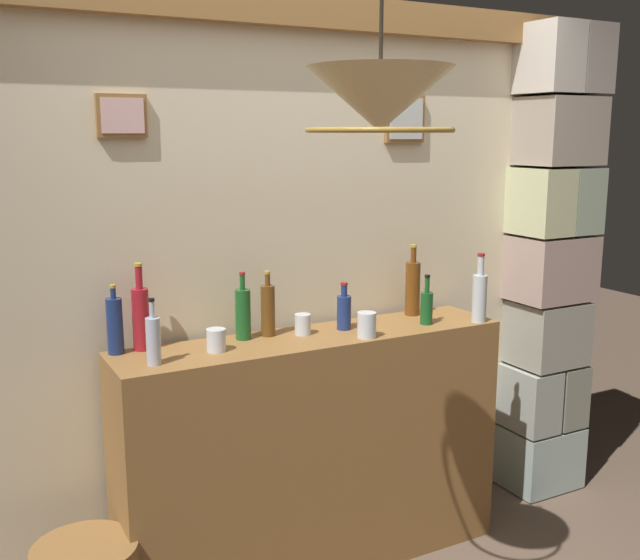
{
  "coord_description": "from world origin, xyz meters",
  "views": [
    {
      "loc": [
        -1.41,
        -1.84,
        1.9
      ],
      "look_at": [
        0.0,
        0.79,
        1.31
      ],
      "focal_mm": 41.6,
      "sensor_mm": 36.0,
      "label": 1
    }
  ],
  "objects_px": {
    "glass_tumbler_shot": "(367,325)",
    "liquor_bottle_rye": "(479,296)",
    "pendant_lamp": "(380,102)",
    "liquor_bottle_brandy": "(243,313)",
    "liquor_bottle_tequila": "(427,306)",
    "liquor_bottle_mezcal": "(115,325)",
    "liquor_bottle_whiskey": "(153,340)",
    "liquor_bottle_vermouth": "(141,317)",
    "liquor_bottle_gin": "(268,310)",
    "liquor_bottle_rum": "(344,311)",
    "glass_tumbler_rocks": "(216,340)",
    "liquor_bottle_bourbon": "(413,287)",
    "glass_tumbler_highball": "(303,324)"
  },
  "relations": [
    {
      "from": "glass_tumbler_rocks",
      "to": "liquor_bottle_rye",
      "type": "bearing_deg",
      "value": -5.7
    },
    {
      "from": "liquor_bottle_gin",
      "to": "liquor_bottle_rum",
      "type": "bearing_deg",
      "value": -10.16
    },
    {
      "from": "liquor_bottle_tequila",
      "to": "liquor_bottle_mezcal",
      "type": "distance_m",
      "value": 1.35
    },
    {
      "from": "pendant_lamp",
      "to": "liquor_bottle_whiskey",
      "type": "bearing_deg",
      "value": 127.08
    },
    {
      "from": "glass_tumbler_highball",
      "to": "pendant_lamp",
      "type": "xyz_separation_m",
      "value": [
        -0.15,
        -0.81,
        0.89
      ]
    },
    {
      "from": "liquor_bottle_bourbon",
      "to": "glass_tumbler_shot",
      "type": "distance_m",
      "value": 0.47
    },
    {
      "from": "liquor_bottle_brandy",
      "to": "liquor_bottle_bourbon",
      "type": "relative_size",
      "value": 0.85
    },
    {
      "from": "liquor_bottle_gin",
      "to": "liquor_bottle_brandy",
      "type": "distance_m",
      "value": 0.11
    },
    {
      "from": "liquor_bottle_gin",
      "to": "glass_tumbler_highball",
      "type": "height_order",
      "value": "liquor_bottle_gin"
    },
    {
      "from": "liquor_bottle_gin",
      "to": "liquor_bottle_rye",
      "type": "bearing_deg",
      "value": -13.97
    },
    {
      "from": "liquor_bottle_rye",
      "to": "liquor_bottle_mezcal",
      "type": "height_order",
      "value": "liquor_bottle_rye"
    },
    {
      "from": "liquor_bottle_brandy",
      "to": "glass_tumbler_shot",
      "type": "relative_size",
      "value": 2.64
    },
    {
      "from": "glass_tumbler_shot",
      "to": "pendant_lamp",
      "type": "distance_m",
      "value": 1.15
    },
    {
      "from": "liquor_bottle_brandy",
      "to": "liquor_bottle_mezcal",
      "type": "bearing_deg",
      "value": 175.54
    },
    {
      "from": "liquor_bottle_vermouth",
      "to": "glass_tumbler_highball",
      "type": "bearing_deg",
      "value": -8.34
    },
    {
      "from": "glass_tumbler_rocks",
      "to": "liquor_bottle_mezcal",
      "type": "bearing_deg",
      "value": 156.63
    },
    {
      "from": "liquor_bottle_whiskey",
      "to": "liquor_bottle_vermouth",
      "type": "bearing_deg",
      "value": 86.91
    },
    {
      "from": "liquor_bottle_whiskey",
      "to": "glass_tumbler_rocks",
      "type": "height_order",
      "value": "liquor_bottle_whiskey"
    },
    {
      "from": "liquor_bottle_mezcal",
      "to": "glass_tumbler_rocks",
      "type": "height_order",
      "value": "liquor_bottle_mezcal"
    },
    {
      "from": "liquor_bottle_gin",
      "to": "liquor_bottle_mezcal",
      "type": "height_order",
      "value": "liquor_bottle_gin"
    },
    {
      "from": "liquor_bottle_bourbon",
      "to": "glass_tumbler_highball",
      "type": "height_order",
      "value": "liquor_bottle_bourbon"
    },
    {
      "from": "liquor_bottle_tequila",
      "to": "glass_tumbler_rocks",
      "type": "bearing_deg",
      "value": 177.37
    },
    {
      "from": "liquor_bottle_vermouth",
      "to": "liquor_bottle_tequila",
      "type": "xyz_separation_m",
      "value": [
        1.23,
        -0.2,
        -0.05
      ]
    },
    {
      "from": "liquor_bottle_bourbon",
      "to": "liquor_bottle_vermouth",
      "type": "bearing_deg",
      "value": 178.66
    },
    {
      "from": "liquor_bottle_bourbon",
      "to": "pendant_lamp",
      "type": "distance_m",
      "value": 1.41
    },
    {
      "from": "liquor_bottle_rum",
      "to": "pendant_lamp",
      "type": "relative_size",
      "value": 0.38
    },
    {
      "from": "liquor_bottle_whiskey",
      "to": "glass_tumbler_rocks",
      "type": "xyz_separation_m",
      "value": [
        0.26,
        0.05,
        -0.05
      ]
    },
    {
      "from": "liquor_bottle_rum",
      "to": "glass_tumbler_shot",
      "type": "bearing_deg",
      "value": -83.9
    },
    {
      "from": "liquor_bottle_vermouth",
      "to": "liquor_bottle_bourbon",
      "type": "relative_size",
      "value": 1.04
    },
    {
      "from": "liquor_bottle_brandy",
      "to": "liquor_bottle_rye",
      "type": "relative_size",
      "value": 0.9
    },
    {
      "from": "liquor_bottle_whiskey",
      "to": "liquor_bottle_rye",
      "type": "distance_m",
      "value": 1.48
    },
    {
      "from": "pendant_lamp",
      "to": "glass_tumbler_rocks",
      "type": "bearing_deg",
      "value": 109.32
    },
    {
      "from": "liquor_bottle_tequila",
      "to": "liquor_bottle_whiskey",
      "type": "bearing_deg",
      "value": -179.6
    },
    {
      "from": "glass_tumbler_shot",
      "to": "liquor_bottle_rye",
      "type": "bearing_deg",
      "value": -1.32
    },
    {
      "from": "liquor_bottle_rye",
      "to": "pendant_lamp",
      "type": "xyz_separation_m",
      "value": [
        -0.95,
        -0.63,
        0.81
      ]
    },
    {
      "from": "liquor_bottle_whiskey",
      "to": "glass_tumbler_rocks",
      "type": "relative_size",
      "value": 2.8
    },
    {
      "from": "liquor_bottle_whiskey",
      "to": "glass_tumbler_shot",
      "type": "relative_size",
      "value": 2.34
    },
    {
      "from": "liquor_bottle_mezcal",
      "to": "pendant_lamp",
      "type": "relative_size",
      "value": 0.5
    },
    {
      "from": "liquor_bottle_mezcal",
      "to": "glass_tumbler_highball",
      "type": "relative_size",
      "value": 3.08
    },
    {
      "from": "liquor_bottle_mezcal",
      "to": "pendant_lamp",
      "type": "height_order",
      "value": "pendant_lamp"
    },
    {
      "from": "liquor_bottle_rye",
      "to": "pendant_lamp",
      "type": "relative_size",
      "value": 0.57
    },
    {
      "from": "liquor_bottle_brandy",
      "to": "liquor_bottle_tequila",
      "type": "height_order",
      "value": "liquor_bottle_brandy"
    },
    {
      "from": "liquor_bottle_rum",
      "to": "glass_tumbler_shot",
      "type": "height_order",
      "value": "liquor_bottle_rum"
    },
    {
      "from": "liquor_bottle_gin",
      "to": "liquor_bottle_rum",
      "type": "relative_size",
      "value": 1.33
    },
    {
      "from": "liquor_bottle_rum",
      "to": "liquor_bottle_brandy",
      "type": "distance_m",
      "value": 0.45
    },
    {
      "from": "liquor_bottle_bourbon",
      "to": "pendant_lamp",
      "type": "height_order",
      "value": "pendant_lamp"
    },
    {
      "from": "liquor_bottle_whiskey",
      "to": "glass_tumbler_highball",
      "type": "xyz_separation_m",
      "value": [
        0.67,
        0.11,
        -0.05
      ]
    },
    {
      "from": "liquor_bottle_brandy",
      "to": "liquor_bottle_rye",
      "type": "distance_m",
      "value": 1.08
    },
    {
      "from": "liquor_bottle_gin",
      "to": "glass_tumbler_shot",
      "type": "height_order",
      "value": "liquor_bottle_gin"
    },
    {
      "from": "liquor_bottle_brandy",
      "to": "liquor_bottle_mezcal",
      "type": "xyz_separation_m",
      "value": [
        -0.52,
        0.04,
        0.0
      ]
    }
  ]
}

